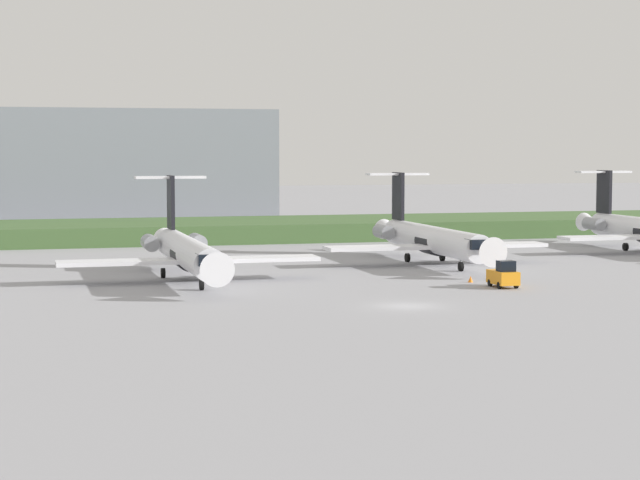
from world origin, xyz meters
name	(u,v)px	position (x,y,z in m)	size (l,w,h in m)	color
ground_plane	(306,266)	(0.00, 30.00, 0.00)	(500.00, 500.00, 0.00)	#939399
grass_berm	(236,230)	(0.00, 66.73, 1.16)	(320.00, 20.00, 2.33)	#426033
regional_jet_third	(187,251)	(-13.08, 21.48, 2.54)	(22.81, 31.00, 9.00)	white
regional_jet_fourth	(431,238)	(12.98, 29.80, 2.54)	(22.81, 31.00, 9.00)	white
distant_hangar	(94,168)	(-16.07, 96.14, 8.69)	(52.47, 20.05, 17.38)	gray
baggage_tug	(504,276)	(11.57, 8.80, 1.00)	(1.72, 3.20, 2.30)	orange
safety_cone_front_marker	(471,279)	(10.38, 13.06, 0.28)	(0.44, 0.44, 0.55)	orange
safety_cone_mid_marker	(509,279)	(13.72, 12.55, 0.28)	(0.44, 0.44, 0.55)	orange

